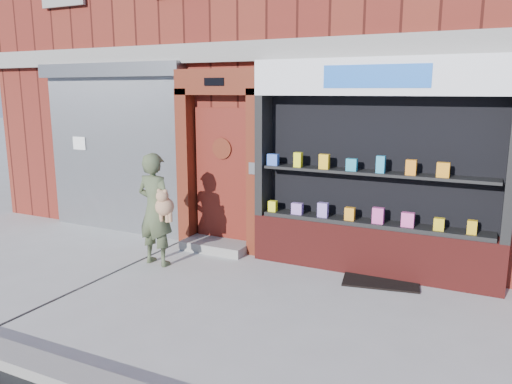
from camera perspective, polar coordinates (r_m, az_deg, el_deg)
The scene contains 8 objects.
ground at distance 6.53m, azimuth -6.52°, elevation -11.71°, with size 80.00×80.00×0.00m, color #9E9E99.
curb at distance 5.03m, azimuth -20.60°, elevation -19.16°, with size 60.00×0.30×0.12m, color gray.
building at distance 11.59m, azimuth 10.02°, elevation 18.45°, with size 12.00×8.16×8.00m.
shutter_bay at distance 9.41m, azimuth -15.94°, elevation 5.91°, with size 3.10×0.30×3.04m.
red_door_bay at distance 8.06m, azimuth -4.13°, elevation 3.58°, with size 1.52×0.58×2.90m.
pharmacy_bay at distance 7.12m, azimuth 13.34°, elevation 1.54°, with size 3.50×0.41×3.00m.
woman at distance 7.51m, azimuth -11.37°, elevation -1.92°, with size 0.67×0.45×1.69m.
doormat at distance 7.18m, azimuth 14.08°, elevation -9.68°, with size 1.01×0.70×0.03m, color black.
Camera 1 is at (3.28, -5.03, 2.57)m, focal length 35.00 mm.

